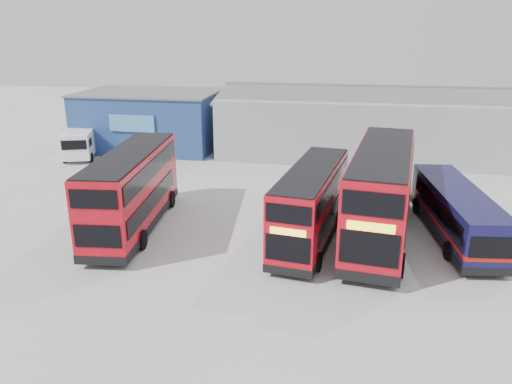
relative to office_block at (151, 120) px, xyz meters
name	(u,v)px	position (x,y,z in m)	size (l,w,h in m)	color
ground_plane	(273,233)	(14.00, -17.99, -2.58)	(120.00, 120.00, 0.00)	#A5A5A0
office_block	(151,120)	(0.00, 0.00, 0.00)	(12.30, 8.32, 5.12)	navy
maintenance_shed	(397,123)	(22.00, 2.01, 0.02)	(30.50, 12.00, 5.89)	#969BA4
double_decker_left	(132,191)	(6.33, -18.68, -0.40)	(3.53, 10.56, 4.39)	red
double_decker_centre	(311,205)	(16.06, -18.62, -0.60)	(3.55, 9.60, 3.97)	red
double_decker_right	(381,195)	(19.56, -17.73, -0.15)	(4.23, 11.81, 4.89)	red
single_decker_blue	(456,214)	(23.56, -16.77, -1.24)	(3.44, 10.12, 2.69)	#0E123E
panel_van	(81,142)	(-4.55, -4.53, -1.24)	(3.75, 5.86, 2.39)	white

